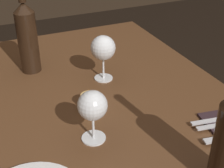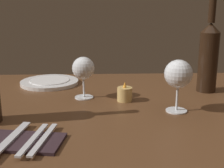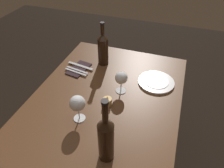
% 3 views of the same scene
% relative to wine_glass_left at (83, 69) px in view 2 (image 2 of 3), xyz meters
% --- Properties ---
extents(dining_table, '(1.30, 0.90, 0.74)m').
position_rel_wine_glass_left_xyz_m(dining_table, '(-0.14, 0.07, -0.19)').
color(dining_table, '#56351E').
rests_on(dining_table, ground).
extents(wine_glass_left, '(0.08, 0.08, 0.15)m').
position_rel_wine_glass_left_xyz_m(wine_glass_left, '(0.00, 0.00, 0.00)').
color(wine_glass_left, white).
rests_on(wine_glass_left, dining_table).
extents(wine_glass_right, '(0.09, 0.09, 0.16)m').
position_rel_wine_glass_left_xyz_m(wine_glass_right, '(-0.30, 0.15, 0.01)').
color(wine_glass_right, white).
rests_on(wine_glass_right, dining_table).
extents(wine_bottle, '(0.07, 0.07, 0.37)m').
position_rel_wine_glass_left_xyz_m(wine_bottle, '(-0.46, -0.07, 0.03)').
color(wine_bottle, black).
rests_on(wine_bottle, dining_table).
extents(votive_candle, '(0.05, 0.05, 0.07)m').
position_rel_wine_glass_left_xyz_m(votive_candle, '(-0.14, 0.04, -0.08)').
color(votive_candle, '#DBB266').
rests_on(votive_candle, dining_table).
extents(dinner_plate, '(0.24, 0.24, 0.02)m').
position_rel_wine_glass_left_xyz_m(dinner_plate, '(0.15, -0.20, -0.10)').
color(dinner_plate, white).
rests_on(dinner_plate, dining_table).
extents(folded_napkin, '(0.21, 0.14, 0.01)m').
position_rel_wine_glass_left_xyz_m(folded_napkin, '(0.13, 0.36, -0.10)').
color(folded_napkin, '#2D1E23').
rests_on(folded_napkin, dining_table).
extents(fork_inner, '(0.04, 0.18, 0.00)m').
position_rel_wine_glass_left_xyz_m(fork_inner, '(0.10, 0.36, -0.09)').
color(fork_inner, silver).
rests_on(fork_inner, folded_napkin).
extents(fork_outer, '(0.04, 0.18, 0.00)m').
position_rel_wine_glass_left_xyz_m(fork_outer, '(0.08, 0.36, -0.09)').
color(fork_outer, silver).
rests_on(fork_outer, folded_napkin).
extents(table_knife, '(0.05, 0.21, 0.00)m').
position_rel_wine_glass_left_xyz_m(table_knife, '(0.16, 0.36, -0.09)').
color(table_knife, silver).
rests_on(table_knife, folded_napkin).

